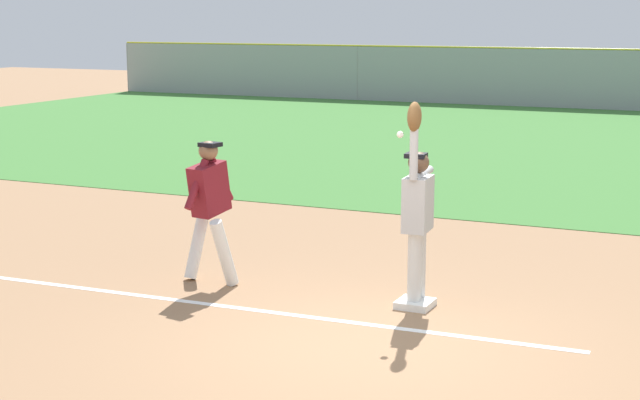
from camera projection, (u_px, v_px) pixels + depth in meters
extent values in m
plane|color=#936D4C|center=(368.00, 345.00, 9.45)|extent=(75.91, 75.91, 0.00)
cube|color=#3D7533|center=(602.00, 147.00, 23.49)|extent=(41.11, 19.24, 0.01)
cube|color=white|center=(70.00, 286.00, 11.48)|extent=(12.00, 0.47, 0.01)
cube|color=white|center=(415.00, 304.00, 10.68)|extent=(0.39, 0.39, 0.08)
cylinder|color=silver|center=(419.00, 266.00, 10.77)|extent=(0.16, 0.16, 0.85)
cylinder|color=silver|center=(414.00, 270.00, 10.59)|extent=(0.16, 0.16, 0.85)
cube|color=#B7B7B7|center=(418.00, 204.00, 10.54)|extent=(0.29, 0.46, 0.60)
sphere|color=brown|center=(419.00, 162.00, 10.46)|extent=(0.25, 0.25, 0.23)
cube|color=black|center=(416.00, 155.00, 10.45)|extent=(0.23, 0.22, 0.05)
cylinder|color=#B7B7B7|center=(414.00, 151.00, 10.22)|extent=(0.10, 0.10, 0.62)
cylinder|color=#B7B7B7|center=(423.00, 173.00, 10.69)|extent=(0.14, 0.62, 0.09)
ellipsoid|color=brown|center=(414.00, 117.00, 10.15)|extent=(0.16, 0.29, 0.32)
cylinder|color=white|center=(224.00, 253.00, 11.36)|extent=(0.22, 0.45, 0.85)
cylinder|color=white|center=(197.00, 244.00, 11.80)|extent=(0.22, 0.45, 0.85)
cube|color=maroon|center=(209.00, 189.00, 11.44)|extent=(0.35, 0.56, 0.66)
sphere|color=#8C6647|center=(208.00, 151.00, 11.36)|extent=(0.27, 0.27, 0.23)
cube|color=black|center=(210.00, 144.00, 11.33)|extent=(0.25, 0.24, 0.05)
cylinder|color=maroon|center=(221.00, 179.00, 11.61)|extent=(0.16, 0.41, 0.58)
cylinder|color=maroon|center=(197.00, 184.00, 11.25)|extent=(0.16, 0.41, 0.58)
sphere|color=white|center=(400.00, 135.00, 10.23)|extent=(0.07, 0.07, 0.07)
cylinder|color=gray|center=(128.00, 67.00, 40.17)|extent=(0.08, 0.08, 1.99)
cylinder|color=gray|center=(358.00, 73.00, 36.05)|extent=(0.08, 0.08, 1.99)
cube|color=#B7B7BC|center=(511.00, 84.00, 36.38)|extent=(4.42, 1.94, 0.55)
cube|color=#2D333D|center=(511.00, 72.00, 36.29)|extent=(2.22, 1.77, 0.40)
cylinder|color=black|center=(555.00, 91.00, 36.69)|extent=(0.60, 0.23, 0.60)
cylinder|color=black|center=(544.00, 95.00, 34.99)|extent=(0.60, 0.23, 0.60)
cylinder|color=black|center=(480.00, 89.00, 37.88)|extent=(0.60, 0.23, 0.60)
cylinder|color=black|center=(466.00, 92.00, 36.18)|extent=(0.60, 0.23, 0.60)
cylinder|color=black|center=(627.00, 94.00, 35.39)|extent=(0.61, 0.26, 0.60)
cylinder|color=black|center=(624.00, 98.00, 33.63)|extent=(0.61, 0.26, 0.60)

